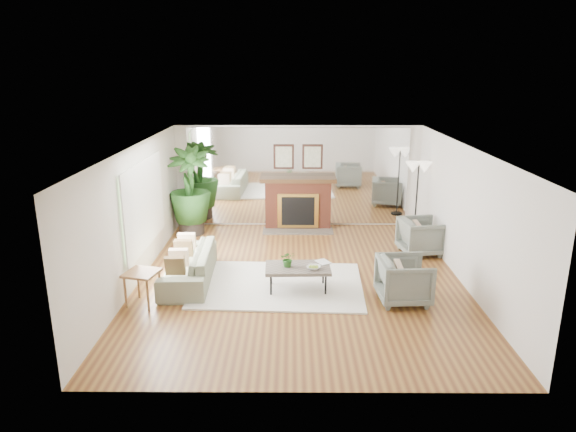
{
  "coord_description": "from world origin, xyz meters",
  "views": [
    {
      "loc": [
        -0.17,
        -8.95,
        3.85
      ],
      "look_at": [
        -0.23,
        0.6,
        1.07
      ],
      "focal_mm": 32.0,
      "sensor_mm": 36.0,
      "label": 1
    }
  ],
  "objects_px": {
    "fireplace": "(298,202)",
    "potted_ficus": "(190,188)",
    "armchair_back": "(421,236)",
    "floor_lamp": "(418,174)",
    "coffee_table": "(298,269)",
    "armchair_front": "(404,280)",
    "sofa": "(189,265)",
    "side_table": "(142,277)"
  },
  "relations": [
    {
      "from": "fireplace",
      "to": "sofa",
      "type": "xyz_separation_m",
      "value": [
        -2.07,
        -3.33,
        -0.35
      ]
    },
    {
      "from": "coffee_table",
      "to": "potted_ficus",
      "type": "height_order",
      "value": "potted_ficus"
    },
    {
      "from": "coffee_table",
      "to": "floor_lamp",
      "type": "xyz_separation_m",
      "value": [
        2.75,
        2.92,
        1.12
      ]
    },
    {
      "from": "fireplace",
      "to": "floor_lamp",
      "type": "relative_size",
      "value": 1.14
    },
    {
      "from": "potted_ficus",
      "to": "floor_lamp",
      "type": "relative_size",
      "value": 1.15
    },
    {
      "from": "coffee_table",
      "to": "sofa",
      "type": "relative_size",
      "value": 0.55
    },
    {
      "from": "fireplace",
      "to": "potted_ficus",
      "type": "xyz_separation_m",
      "value": [
        -2.56,
        -0.49,
        0.45
      ]
    },
    {
      "from": "armchair_back",
      "to": "coffee_table",
      "type": "bearing_deg",
      "value": 116.73
    },
    {
      "from": "fireplace",
      "to": "potted_ficus",
      "type": "relative_size",
      "value": 0.99
    },
    {
      "from": "armchair_front",
      "to": "side_table",
      "type": "height_order",
      "value": "armchair_front"
    },
    {
      "from": "armchair_back",
      "to": "sofa",
      "type": "bearing_deg",
      "value": 98.51
    },
    {
      "from": "sofa",
      "to": "potted_ficus",
      "type": "height_order",
      "value": "potted_ficus"
    },
    {
      "from": "coffee_table",
      "to": "armchair_back",
      "type": "bearing_deg",
      "value": 35.81
    },
    {
      "from": "armchair_back",
      "to": "fireplace",
      "type": "bearing_deg",
      "value": 45.57
    },
    {
      "from": "fireplace",
      "to": "armchair_back",
      "type": "height_order",
      "value": "fireplace"
    },
    {
      "from": "fireplace",
      "to": "side_table",
      "type": "relative_size",
      "value": 3.28
    },
    {
      "from": "coffee_table",
      "to": "floor_lamp",
      "type": "relative_size",
      "value": 0.64
    },
    {
      "from": "coffee_table",
      "to": "armchair_back",
      "type": "distance_m",
      "value": 3.27
    },
    {
      "from": "fireplace",
      "to": "floor_lamp",
      "type": "bearing_deg",
      "value": -17.14
    },
    {
      "from": "coffee_table",
      "to": "potted_ficus",
      "type": "bearing_deg",
      "value": 127.53
    },
    {
      "from": "armchair_front",
      "to": "side_table",
      "type": "distance_m",
      "value": 4.4
    },
    {
      "from": "armchair_back",
      "to": "floor_lamp",
      "type": "relative_size",
      "value": 0.47
    },
    {
      "from": "side_table",
      "to": "potted_ficus",
      "type": "height_order",
      "value": "potted_ficus"
    },
    {
      "from": "fireplace",
      "to": "sofa",
      "type": "relative_size",
      "value": 0.97
    },
    {
      "from": "fireplace",
      "to": "armchair_front",
      "type": "xyz_separation_m",
      "value": [
        1.75,
        -4.18,
        -0.27
      ]
    },
    {
      "from": "armchair_back",
      "to": "side_table",
      "type": "height_order",
      "value": "armchair_back"
    },
    {
      "from": "side_table",
      "to": "floor_lamp",
      "type": "distance_m",
      "value": 6.47
    },
    {
      "from": "armchair_back",
      "to": "potted_ficus",
      "type": "xyz_separation_m",
      "value": [
        -5.16,
        1.36,
        0.73
      ]
    },
    {
      "from": "coffee_table",
      "to": "sofa",
      "type": "distance_m",
      "value": 2.07
    },
    {
      "from": "armchair_back",
      "to": "floor_lamp",
      "type": "distance_m",
      "value": 1.54
    },
    {
      "from": "armchair_back",
      "to": "potted_ficus",
      "type": "bearing_deg",
      "value": 66.18
    },
    {
      "from": "armchair_back",
      "to": "potted_ficus",
      "type": "height_order",
      "value": "potted_ficus"
    },
    {
      "from": "coffee_table",
      "to": "fireplace",
      "type": "bearing_deg",
      "value": 89.27
    },
    {
      "from": "fireplace",
      "to": "sofa",
      "type": "distance_m",
      "value": 3.94
    },
    {
      "from": "sofa",
      "to": "floor_lamp",
      "type": "height_order",
      "value": "floor_lamp"
    },
    {
      "from": "armchair_front",
      "to": "sofa",
      "type": "bearing_deg",
      "value": 74.08
    },
    {
      "from": "armchair_front",
      "to": "potted_ficus",
      "type": "bearing_deg",
      "value": 46.08
    },
    {
      "from": "armchair_back",
      "to": "potted_ficus",
      "type": "relative_size",
      "value": 0.41
    },
    {
      "from": "fireplace",
      "to": "armchair_back",
      "type": "bearing_deg",
      "value": -35.35
    },
    {
      "from": "fireplace",
      "to": "floor_lamp",
      "type": "distance_m",
      "value": 2.96
    },
    {
      "from": "side_table",
      "to": "potted_ficus",
      "type": "relative_size",
      "value": 0.3
    },
    {
      "from": "armchair_back",
      "to": "floor_lamp",
      "type": "bearing_deg",
      "value": -14.73
    }
  ]
}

